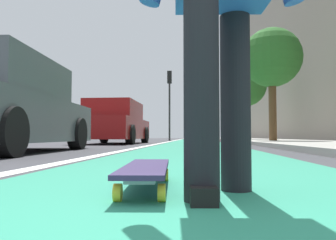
% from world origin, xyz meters
% --- Properties ---
extents(ground_plane, '(80.00, 80.00, 0.00)m').
position_xyz_m(ground_plane, '(10.00, 0.00, 0.00)').
color(ground_plane, '#38383D').
extents(bike_lane_paint, '(56.00, 2.21, 0.00)m').
position_xyz_m(bike_lane_paint, '(24.00, 0.00, 0.00)').
color(bike_lane_paint, '#288466').
rests_on(bike_lane_paint, ground).
extents(lane_stripe_white, '(52.00, 0.16, 0.01)m').
position_xyz_m(lane_stripe_white, '(20.00, 1.25, 0.00)').
color(lane_stripe_white, silver).
rests_on(lane_stripe_white, ground).
extents(sidewalk_curb, '(52.00, 3.20, 0.11)m').
position_xyz_m(sidewalk_curb, '(18.00, -3.21, 0.05)').
color(sidewalk_curb, '#9E9B93').
rests_on(sidewalk_curb, ground).
extents(building_facade, '(40.00, 1.20, 13.07)m').
position_xyz_m(building_facade, '(22.00, -6.23, 6.54)').
color(building_facade, gray).
rests_on(building_facade, ground).
extents(skateboard, '(0.85, 0.25, 0.11)m').
position_xyz_m(skateboard, '(1.06, 0.22, 0.09)').
color(skateboard, yellow).
rests_on(skateboard, ground).
extents(parked_car_mid, '(4.47, 1.89, 1.47)m').
position_xyz_m(parked_car_mid, '(11.11, 2.79, 0.70)').
color(parked_car_mid, maroon).
rests_on(parked_car_mid, ground).
extents(traffic_light, '(0.33, 0.28, 4.48)m').
position_xyz_m(traffic_light, '(21.06, 1.65, 3.08)').
color(traffic_light, '#2D2D2D').
rests_on(traffic_light, ground).
extents(street_tree_mid, '(2.17, 2.17, 4.23)m').
position_xyz_m(street_tree_mid, '(11.95, -2.81, 3.11)').
color(street_tree_mid, brown).
rests_on(street_tree_mid, ground).
extents(street_tree_far, '(2.45, 2.45, 4.39)m').
position_xyz_m(street_tree_far, '(18.73, -2.81, 3.14)').
color(street_tree_far, brown).
rests_on(street_tree_far, ground).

